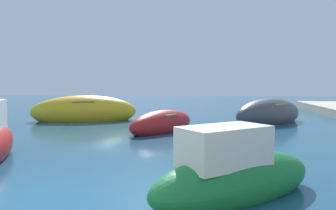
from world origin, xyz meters
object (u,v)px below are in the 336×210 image
(moored_boat_0, at_px, (162,124))
(moored_boat_3, at_px, (269,114))
(moored_boat_4, at_px, (234,176))
(moored_boat_1, at_px, (84,112))

(moored_boat_0, bearing_deg, moored_boat_3, -25.68)
(moored_boat_3, xyz_separation_m, moored_boat_4, (-2.82, -11.28, -0.02))
(moored_boat_1, bearing_deg, moored_boat_0, -52.97)
(moored_boat_1, height_order, moored_boat_4, moored_boat_4)
(moored_boat_0, bearing_deg, moored_boat_4, -133.40)
(moored_boat_3, bearing_deg, moored_boat_0, -11.70)
(moored_boat_1, xyz_separation_m, moored_boat_4, (6.73, -11.42, -0.06))
(moored_boat_0, relative_size, moored_boat_3, 0.87)
(moored_boat_1, relative_size, moored_boat_4, 1.58)
(moored_boat_3, relative_size, moored_boat_4, 1.25)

